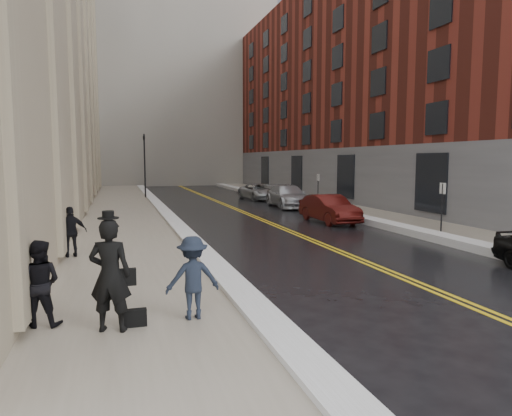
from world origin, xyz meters
TOP-DOWN VIEW (x-y plane):
  - ground at (0.00, 0.00)m, footprint 160.00×160.00m
  - sidewalk_left at (-4.50, 16.00)m, footprint 4.00×64.00m
  - sidewalk_right at (9.00, 16.00)m, footprint 3.00×64.00m
  - lane_stripe_a at (2.38, 16.00)m, footprint 0.12×64.00m
  - lane_stripe_b at (2.62, 16.00)m, footprint 0.12×64.00m
  - snow_ridge_left at (-2.20, 16.00)m, footprint 0.70×60.80m
  - snow_ridge_right at (7.15, 16.00)m, footprint 0.85×60.80m
  - building_right at (17.50, 23.00)m, footprint 14.00×50.00m
  - tower_far_right at (14.00, 66.00)m, footprint 22.00×18.00m
  - traffic_signal at (-2.60, 30.00)m, footprint 0.18×0.15m
  - parking_sign_near at (7.90, 8.00)m, footprint 0.06×0.35m
  - parking_sign_far at (7.90, 20.00)m, footprint 0.06×0.35m
  - car_maroon at (5.44, 13.32)m, footprint 1.64×4.30m
  - car_silver_near at (6.14, 20.91)m, footprint 2.33×5.20m
  - car_silver_far at (5.98, 26.87)m, footprint 2.55×4.76m
  - pedestrian_main at (-4.96, 0.70)m, footprint 0.84×0.67m
  - pedestrian_a at (-6.20, 1.35)m, footprint 0.89×0.77m
  - pedestrian_b at (-3.48, 0.94)m, footprint 1.04×0.61m
  - pedestrian_c at (-6.20, 7.57)m, footprint 0.98×0.55m

SIDE VIEW (x-z plane):
  - ground at x=0.00m, z-range 0.00..0.00m
  - lane_stripe_a at x=2.38m, z-range 0.00..0.01m
  - lane_stripe_b at x=2.62m, z-range 0.00..0.01m
  - sidewalk_left at x=-4.50m, z-range 0.00..0.15m
  - sidewalk_right at x=9.00m, z-range 0.00..0.15m
  - snow_ridge_left at x=-2.20m, z-range 0.00..0.26m
  - snow_ridge_right at x=7.15m, z-range 0.00..0.30m
  - car_silver_far at x=5.98m, z-range 0.00..1.27m
  - car_maroon at x=5.44m, z-range 0.00..1.40m
  - car_silver_near at x=6.14m, z-range 0.00..1.48m
  - pedestrian_c at x=-6.20m, z-range 0.15..1.72m
  - pedestrian_b at x=-3.48m, z-range 0.15..1.73m
  - pedestrian_a at x=-6.20m, z-range 0.15..1.73m
  - pedestrian_main at x=-4.96m, z-range 0.15..2.16m
  - parking_sign_near at x=7.90m, z-range 0.24..2.47m
  - parking_sign_far at x=7.90m, z-range 0.24..2.47m
  - traffic_signal at x=-2.60m, z-range 0.48..5.68m
  - building_right at x=17.50m, z-range 0.00..18.00m
  - tower_far_right at x=14.00m, z-range 0.00..44.00m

